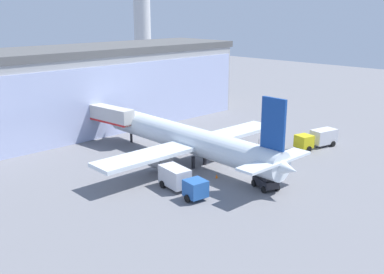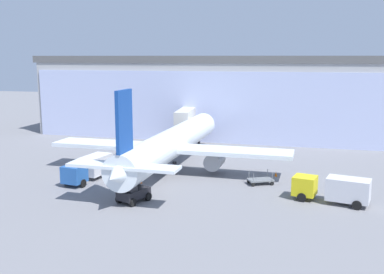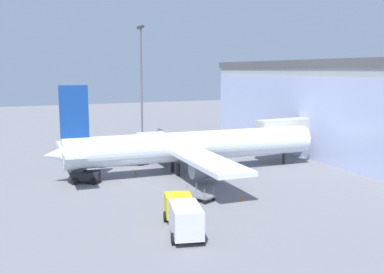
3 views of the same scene
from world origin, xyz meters
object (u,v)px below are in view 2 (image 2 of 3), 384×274
baggage_cart (260,180)px  safety_cone_wingtip (276,174)px  pushback_tug (133,193)px  jet_bridge (189,116)px  fuel_truck (334,189)px  safety_cone_nose (141,181)px  airplane (171,144)px  catering_truck (89,168)px

baggage_cart → safety_cone_wingtip: (1.60, 3.86, -0.23)m
pushback_tug → jet_bridge: bearing=26.1°
fuel_truck → baggage_cart: fuel_truck is taller
pushback_tug → safety_cone_nose: size_ratio=6.64×
baggage_cart → safety_cone_wingtip: baggage_cart is taller
safety_cone_nose → safety_cone_wingtip: same height
pushback_tug → safety_cone_nose: 6.74m
airplane → baggage_cart: bearing=-106.3°
fuel_truck → safety_cone_wingtip: bearing=-42.0°
catering_truck → pushback_tug: size_ratio=2.07×
jet_bridge → pushback_tug: jet_bridge is taller
fuel_truck → baggage_cart: bearing=-19.5°
catering_truck → safety_cone_nose: bearing=99.6°
jet_bridge → fuel_truck: (20.96, -27.77, -3.08)m
fuel_truck → pushback_tug: fuel_truck is taller
catering_truck → safety_cone_nose: size_ratio=13.77×
jet_bridge → fuel_truck: jet_bridge is taller
pushback_tug → safety_cone_nose: (-1.42, 6.55, -0.70)m
jet_bridge → airplane: (1.95, -18.59, -1.19)m
catering_truck → baggage_cart: (19.68, 2.44, -0.97)m
jet_bridge → safety_cone_nose: (0.13, -25.20, -4.28)m
fuel_truck → safety_cone_wingtip: size_ratio=13.85×
baggage_cart → safety_cone_wingtip: 4.19m
airplane → pushback_tug: size_ratio=9.86×
jet_bridge → catering_truck: size_ratio=1.95×
catering_truck → fuel_truck: bearing=94.6°
baggage_cart → pushback_tug: pushback_tug is taller
pushback_tug → baggage_cart: bearing=-29.6°
catering_truck → airplane: bearing=139.0°
baggage_cart → pushback_tug: 15.01m
safety_cone_wingtip → pushback_tug: bearing=-136.4°
jet_bridge → fuel_truck: size_ratio=1.94×
safety_cone_nose → fuel_truck: bearing=-7.0°
airplane → safety_cone_nose: (-1.82, -6.61, -3.09)m
pushback_tug → airplane: bearing=21.5°
jet_bridge → pushback_tug: bearing=179.1°
fuel_truck → catering_truck: bearing=9.2°
jet_bridge → fuel_truck: 34.93m
fuel_truck → safety_cone_wingtip: (-5.86, 8.93, -1.19)m
catering_truck → baggage_cart: size_ratio=2.36×
airplane → safety_cone_nose: size_ratio=65.42×
fuel_truck → safety_cone_wingtip: 10.75m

